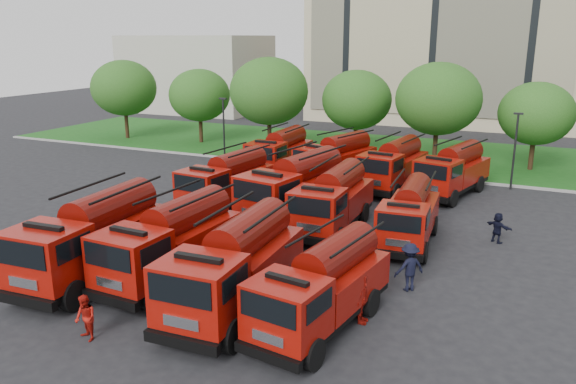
% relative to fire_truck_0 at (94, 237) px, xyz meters
% --- Properties ---
extents(ground, '(140.00, 140.00, 0.00)m').
position_rel_fire_truck_0_xyz_m(ground, '(3.08, 5.11, -1.78)').
color(ground, black).
rests_on(ground, ground).
extents(lawn, '(70.00, 16.00, 0.12)m').
position_rel_fire_truck_0_xyz_m(lawn, '(3.08, 31.11, -1.72)').
color(lawn, '#134712').
rests_on(lawn, ground).
extents(curb, '(70.00, 0.30, 0.14)m').
position_rel_fire_truck_0_xyz_m(curb, '(3.08, 23.01, -1.71)').
color(curb, gray).
rests_on(curb, ground).
extents(apartment_building, '(30.00, 14.18, 25.00)m').
position_rel_fire_truck_0_xyz_m(apartment_building, '(5.08, 53.05, 10.72)').
color(apartment_building, '#BDAB8C').
rests_on(apartment_building, ground).
extents(side_building, '(18.00, 12.00, 10.00)m').
position_rel_fire_truck_0_xyz_m(side_building, '(-26.92, 49.11, 3.22)').
color(side_building, '#B0AC9C').
rests_on(side_building, ground).
extents(tree_0, '(6.30, 6.30, 7.70)m').
position_rel_fire_truck_0_xyz_m(tree_0, '(-20.92, 27.11, 3.24)').
color(tree_0, '#382314').
rests_on(tree_0, ground).
extents(tree_1, '(5.71, 5.71, 6.98)m').
position_rel_fire_truck_0_xyz_m(tree_1, '(-12.92, 28.11, 2.77)').
color(tree_1, '#382314').
rests_on(tree_1, ground).
extents(tree_2, '(6.72, 6.72, 8.22)m').
position_rel_fire_truck_0_xyz_m(tree_2, '(-4.92, 26.61, 3.57)').
color(tree_2, '#382314').
rests_on(tree_2, ground).
extents(tree_3, '(5.88, 5.88, 7.19)m').
position_rel_fire_truck_0_xyz_m(tree_3, '(2.08, 29.11, 2.90)').
color(tree_3, '#382314').
rests_on(tree_3, ground).
extents(tree_4, '(6.55, 6.55, 8.01)m').
position_rel_fire_truck_0_xyz_m(tree_4, '(9.08, 27.61, 3.44)').
color(tree_4, '#382314').
rests_on(tree_4, ground).
extents(tree_5, '(5.46, 5.46, 6.68)m').
position_rel_fire_truck_0_xyz_m(tree_5, '(16.08, 28.61, 2.57)').
color(tree_5, '#382314').
rests_on(tree_5, ground).
extents(lamp_post_0, '(0.60, 0.25, 5.11)m').
position_rel_fire_truck_0_xyz_m(lamp_post_0, '(-6.92, 22.31, 1.12)').
color(lamp_post_0, black).
rests_on(lamp_post_0, ground).
extents(lamp_post_1, '(0.60, 0.25, 5.11)m').
position_rel_fire_truck_0_xyz_m(lamp_post_1, '(15.08, 22.31, 1.12)').
color(lamp_post_1, black).
rests_on(lamp_post_1, ground).
extents(fire_truck_0, '(3.20, 7.91, 3.54)m').
position_rel_fire_truck_0_xyz_m(fire_truck_0, '(0.00, 0.00, 0.00)').
color(fire_truck_0, black).
rests_on(fire_truck_0, ground).
extents(fire_truck_1, '(2.96, 7.43, 3.33)m').
position_rel_fire_truck_0_xyz_m(fire_truck_1, '(3.09, 1.14, -0.10)').
color(fire_truck_1, black).
rests_on(fire_truck_1, ground).
extents(fire_truck_2, '(3.02, 7.67, 3.45)m').
position_rel_fire_truck_0_xyz_m(fire_truck_2, '(6.84, -0.14, -0.05)').
color(fire_truck_2, black).
rests_on(fire_truck_2, ground).
extents(fire_truck_3, '(3.26, 6.96, 3.05)m').
position_rel_fire_truck_0_xyz_m(fire_truck_3, '(10.20, -0.09, -0.25)').
color(fire_truck_3, black).
rests_on(fire_truck_3, ground).
extents(fire_truck_4, '(3.15, 7.30, 3.23)m').
position_rel_fire_truck_0_xyz_m(fire_truck_4, '(-0.04, 11.09, -0.16)').
color(fire_truck_4, black).
rests_on(fire_truck_4, ground).
extents(fire_truck_5, '(4.10, 8.32, 3.63)m').
position_rel_fire_truck_0_xyz_m(fire_truck_5, '(4.58, 10.58, 0.05)').
color(fire_truck_5, black).
rests_on(fire_truck_5, ground).
extents(fire_truck_6, '(2.71, 7.18, 3.25)m').
position_rel_fire_truck_0_xyz_m(fire_truck_6, '(7.04, 9.79, -0.14)').
color(fire_truck_6, black).
rests_on(fire_truck_6, ground).
extents(fire_truck_7, '(2.73, 6.61, 2.95)m').
position_rel_fire_truck_0_xyz_m(fire_truck_7, '(11.10, 9.43, -0.30)').
color(fire_truck_7, black).
rests_on(fire_truck_7, ground).
extents(fire_truck_8, '(2.63, 7.13, 3.24)m').
position_rel_fire_truck_0_xyz_m(fire_truck_8, '(-0.76, 19.94, -0.15)').
color(fire_truck_8, black).
rests_on(fire_truck_8, ground).
extents(fire_truck_9, '(4.32, 7.44, 3.21)m').
position_rel_fire_truck_0_xyz_m(fire_truck_9, '(3.65, 19.79, -0.16)').
color(fire_truck_9, black).
rests_on(fire_truck_9, ground).
extents(fire_truck_10, '(3.37, 7.37, 3.24)m').
position_rel_fire_truck_0_xyz_m(fire_truck_10, '(7.87, 19.21, -0.15)').
color(fire_truck_10, black).
rests_on(fire_truck_10, ground).
extents(fire_truck_11, '(4.05, 7.38, 3.19)m').
position_rel_fire_truck_0_xyz_m(fire_truck_11, '(11.68, 19.29, -0.17)').
color(fire_truck_11, black).
rests_on(fire_truck_11, ground).
extents(firefighter_0, '(0.79, 0.70, 1.79)m').
position_rel_fire_truck_0_xyz_m(firefighter_0, '(6.09, -2.55, -1.78)').
color(firefighter_0, '#A1130C').
rests_on(firefighter_0, ground).
extents(firefighter_1, '(0.88, 0.68, 1.60)m').
position_rel_fire_truck_0_xyz_m(firefighter_1, '(3.36, -4.15, -1.78)').
color(firefighter_1, '#A1130C').
rests_on(firefighter_1, ground).
extents(firefighter_2, '(0.66, 1.11, 1.84)m').
position_rel_fire_truck_0_xyz_m(firefighter_2, '(11.38, 0.76, -1.78)').
color(firefighter_2, '#A1130C').
rests_on(firefighter_2, ground).
extents(firefighter_3, '(1.38, 1.36, 1.98)m').
position_rel_fire_truck_0_xyz_m(firefighter_3, '(12.31, 4.11, -1.78)').
color(firefighter_3, black).
rests_on(firefighter_3, ground).
extents(firefighter_4, '(1.01, 0.85, 1.77)m').
position_rel_fire_truck_0_xyz_m(firefighter_4, '(4.93, 8.46, -1.78)').
color(firefighter_4, black).
rests_on(firefighter_4, ground).
extents(firefighter_5, '(1.52, 1.27, 1.52)m').
position_rel_fire_truck_0_xyz_m(firefighter_5, '(15.07, 11.31, -1.78)').
color(firefighter_5, black).
rests_on(firefighter_5, ground).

